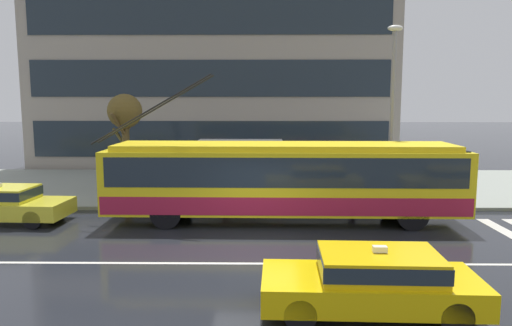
# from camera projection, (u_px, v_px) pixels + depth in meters

# --- Properties ---
(ground_plane) EXTENTS (160.00, 160.00, 0.00)m
(ground_plane) POSITION_uv_depth(u_px,v_px,m) (254.00, 249.00, 13.75)
(ground_plane) COLOR #202328
(sidewalk_slab) EXTENTS (80.00, 10.00, 0.14)m
(sidewalk_slab) POSITION_uv_depth(u_px,v_px,m) (257.00, 186.00, 23.51)
(sidewalk_slab) COLOR gray
(sidewalk_slab) RESTS_ON ground_plane
(lane_centre_line) EXTENTS (72.00, 0.14, 0.01)m
(lane_centre_line) POSITION_uv_depth(u_px,v_px,m) (253.00, 264.00, 12.56)
(lane_centre_line) COLOR silver
(lane_centre_line) RESTS_ON ground_plane
(trolleybus) EXTENTS (12.89, 2.65, 5.17)m
(trolleybus) POSITION_uv_depth(u_px,v_px,m) (284.00, 179.00, 16.76)
(trolleybus) COLOR yellow
(trolleybus) RESTS_ON ground_plane
(taxi_oncoming_near) EXTENTS (4.40, 1.96, 1.39)m
(taxi_oncoming_near) POSITION_uv_depth(u_px,v_px,m) (373.00, 279.00, 9.58)
(taxi_oncoming_near) COLOR yellow
(taxi_oncoming_near) RESTS_ON ground_plane
(taxi_queued_behind_bus) EXTENTS (4.60, 2.06, 1.39)m
(taxi_queued_behind_bus) POSITION_uv_depth(u_px,v_px,m) (1.00, 203.00, 16.74)
(taxi_queued_behind_bus) COLOR yellow
(taxi_queued_behind_bus) RESTS_ON ground_plane
(bus_shelter) EXTENTS (3.58, 1.76, 2.44)m
(bus_shelter) POSITION_uv_depth(u_px,v_px,m) (240.00, 154.00, 20.30)
(bus_shelter) COLOR gray
(bus_shelter) RESTS_ON sidewalk_slab
(pedestrian_at_shelter) EXTENTS (1.20, 1.20, 1.89)m
(pedestrian_at_shelter) POSITION_uv_depth(u_px,v_px,m) (227.00, 164.00, 19.88)
(pedestrian_at_shelter) COLOR #59444D
(pedestrian_at_shelter) RESTS_ON sidewalk_slab
(pedestrian_approaching_curb) EXTENTS (1.42, 1.42, 1.92)m
(pedestrian_approaching_curb) POSITION_uv_depth(u_px,v_px,m) (355.00, 162.00, 20.12)
(pedestrian_approaching_curb) COLOR #282A4E
(pedestrian_approaching_curb) RESTS_ON sidewalk_slab
(pedestrian_walking_past) EXTENTS (1.17, 1.17, 1.97)m
(pedestrian_walking_past) POSITION_uv_depth(u_px,v_px,m) (258.00, 159.00, 21.18)
(pedestrian_walking_past) COLOR #58484B
(pedestrian_walking_past) RESTS_ON sidewalk_slab
(street_lamp) EXTENTS (0.60, 0.32, 7.01)m
(street_lamp) POSITION_uv_depth(u_px,v_px,m) (393.00, 100.00, 18.81)
(street_lamp) COLOR gray
(street_lamp) RESTS_ON sidewalk_slab
(street_tree_bare) EXTENTS (1.56, 1.99, 4.42)m
(street_tree_bare) POSITION_uv_depth(u_px,v_px,m) (125.00, 115.00, 21.63)
(street_tree_bare) COLOR brown
(street_tree_bare) RESTS_ON sidewalk_slab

